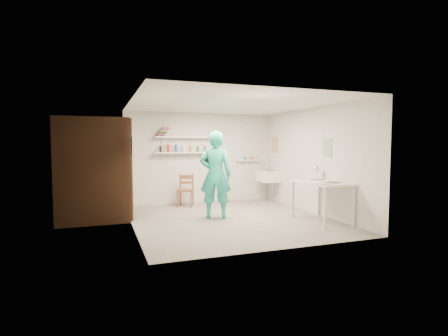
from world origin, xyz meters
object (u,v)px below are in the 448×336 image
object	(u,v)px
wall_clock	(209,160)
desk_lamp	(317,169)
work_table	(322,202)
wooden_chair	(186,190)
belfast_sink	(268,176)
man	(215,175)

from	to	relation	value
wall_clock	desk_lamp	xyz separation A→B (m)	(2.19, -0.80, -0.20)
wall_clock	work_table	xyz separation A→B (m)	(1.99, -1.29, -0.82)
wooden_chair	wall_clock	bearing A→B (deg)	-57.94
wooden_chair	work_table	world-z (taller)	wooden_chair
belfast_sink	man	xyz separation A→B (m)	(-2.01, -1.50, 0.22)
man	desk_lamp	xyz separation A→B (m)	(2.11, -0.59, 0.11)
wall_clock	wooden_chair	bearing A→B (deg)	121.01
man	desk_lamp	distance (m)	2.19
work_table	wall_clock	bearing A→B (deg)	147.08
belfast_sink	work_table	size ratio (longest dim) A/B	0.49
wall_clock	wooden_chair	distance (m)	1.57
wall_clock	work_table	world-z (taller)	wall_clock
work_table	desk_lamp	world-z (taller)	desk_lamp
belfast_sink	wall_clock	xyz separation A→B (m)	(-2.10, -1.29, 0.53)
man	belfast_sink	bearing A→B (deg)	-121.00
man	wall_clock	xyz separation A→B (m)	(-0.08, 0.20, 0.31)
belfast_sink	man	size ratio (longest dim) A/B	0.32
man	wooden_chair	distance (m)	1.64
belfast_sink	work_table	xyz separation A→B (m)	(-0.11, -2.58, -0.29)
belfast_sink	work_table	bearing A→B (deg)	-92.44
wooden_chair	work_table	size ratio (longest dim) A/B	0.67
wall_clock	belfast_sink	bearing A→B (deg)	54.04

